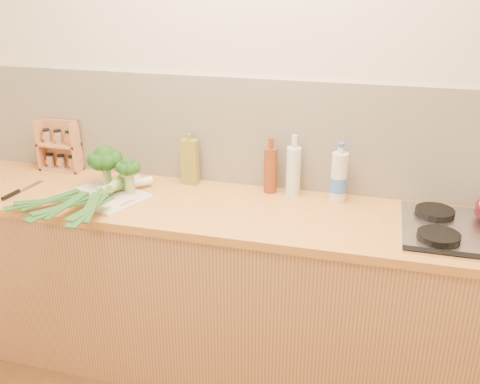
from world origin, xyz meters
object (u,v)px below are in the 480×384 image
object	(u,v)px
gas_hob	(475,231)
chopping_board	(106,196)
spice_rack	(61,149)
chefs_knife	(16,193)

from	to	relation	value
gas_hob	chopping_board	bearing A→B (deg)	-178.42
spice_rack	gas_hob	bearing A→B (deg)	-6.78
chopping_board	gas_hob	bearing A→B (deg)	23.84
gas_hob	chopping_board	distance (m)	1.66
gas_hob	spice_rack	xyz separation A→B (m)	(-2.07, 0.25, 0.10)
chopping_board	spice_rack	xyz separation A→B (m)	(-0.41, 0.29, 0.11)
gas_hob	spice_rack	bearing A→B (deg)	173.22
chefs_knife	spice_rack	distance (m)	0.39
gas_hob	chefs_knife	size ratio (longest dim) A/B	2.11
gas_hob	spice_rack	size ratio (longest dim) A/B	2.12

